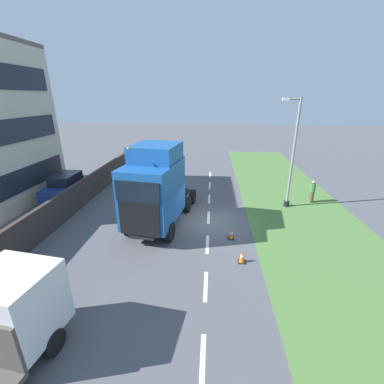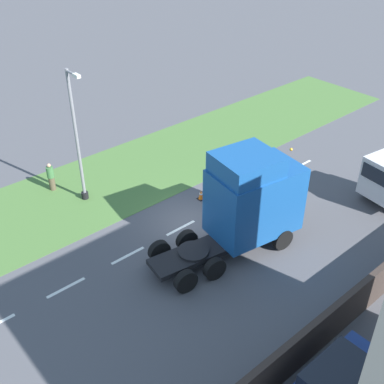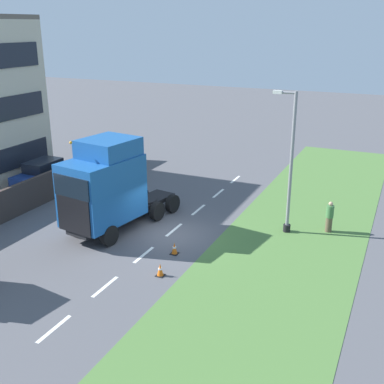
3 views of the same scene
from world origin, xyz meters
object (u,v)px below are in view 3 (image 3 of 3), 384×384
pedestrian (329,217)px  parked_car (43,175)px  traffic_cone_lead (160,270)px  lamp_post (289,171)px  lorry_cab (106,187)px  traffic_cone_trailing (174,248)px

pedestrian → parked_car: bearing=2.3°
pedestrian → traffic_cone_lead: 9.72m
lamp_post → lorry_cab: bearing=24.7°
lorry_cab → lamp_post: size_ratio=1.04×
lorry_cab → parked_car: size_ratio=1.78×
traffic_cone_trailing → parked_car: bearing=-22.3°
lamp_post → traffic_cone_lead: size_ratio=12.55×
traffic_cone_trailing → lorry_cab: bearing=-11.7°
lorry_cab → pedestrian: lorry_cab is taller
parked_car → pedestrian: bearing=-177.6°
lorry_cab → parked_car: (7.73, -4.03, -1.52)m
parked_car → traffic_cone_trailing: parked_car is taller
parked_car → traffic_cone_trailing: (-12.00, 4.92, -0.66)m
parked_car → pedestrian: 18.19m
lorry_cab → pedestrian: bearing=-146.6°
traffic_cone_lead → traffic_cone_trailing: same height
pedestrian → traffic_cone_lead: (5.80, 7.77, -0.53)m
lamp_post → traffic_cone_lead: bearing=61.3°
traffic_cone_trailing → traffic_cone_lead: bearing=100.0°
pedestrian → lamp_post: bearing=23.8°
parked_car → traffic_cone_lead: (-12.37, 7.05, -0.66)m
parked_car → traffic_cone_lead: 14.25m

